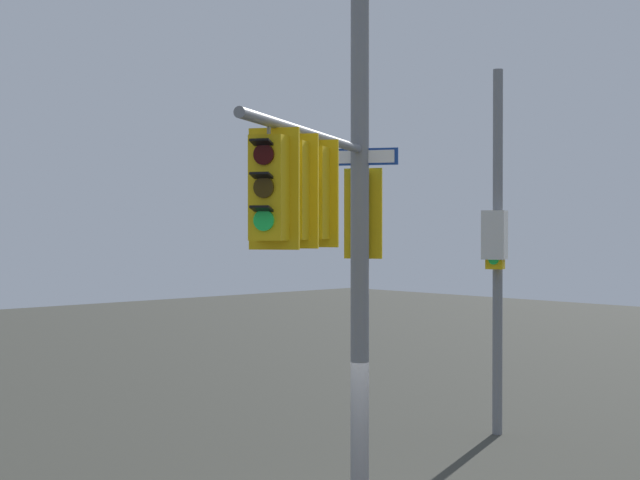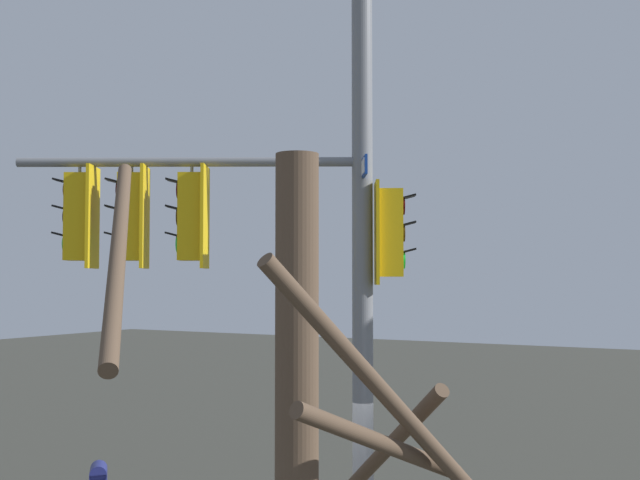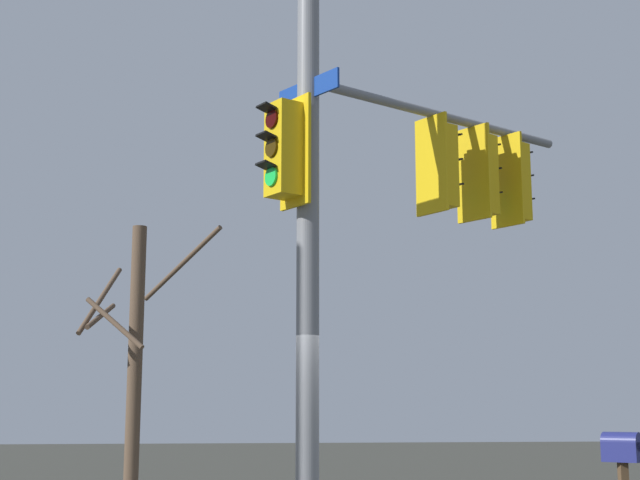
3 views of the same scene
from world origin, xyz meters
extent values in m
cylinder|color=slate|center=(0.46, -0.41, 4.48)|extent=(0.26, 0.26, 8.96)
cylinder|color=slate|center=(-0.60, 1.51, 5.52)|extent=(2.22, 3.90, 0.12)
cube|color=gold|center=(-0.58, 1.48, 4.82)|extent=(0.46, 0.44, 1.10)
cube|color=gold|center=(-0.50, 1.33, 4.82)|extent=(0.51, 0.31, 1.30)
cylinder|color=#2F0403|center=(-0.66, 1.62, 5.16)|extent=(0.21, 0.13, 0.22)
cube|color=black|center=(-0.70, 1.69, 5.28)|extent=(0.26, 0.24, 0.06)
cylinder|color=#352504|center=(-0.66, 1.62, 4.82)|extent=(0.21, 0.13, 0.22)
cube|color=black|center=(-0.70, 1.69, 4.94)|extent=(0.26, 0.24, 0.06)
cylinder|color=#19D147|center=(-0.66, 1.62, 4.48)|extent=(0.21, 0.13, 0.22)
cube|color=black|center=(-0.70, 1.69, 4.60)|extent=(0.26, 0.24, 0.06)
cylinder|color=slate|center=(-0.58, 1.48, 5.44)|extent=(0.04, 0.04, 0.15)
cube|color=gold|center=(-0.95, 2.15, 4.82)|extent=(0.47, 0.45, 1.10)
cube|color=gold|center=(-0.86, 2.01, 4.82)|extent=(0.49, 0.34, 1.30)
cylinder|color=#2F0403|center=(-1.04, 2.29, 5.16)|extent=(0.20, 0.14, 0.22)
cube|color=black|center=(-1.08, 2.35, 5.28)|extent=(0.26, 0.25, 0.06)
cylinder|color=#352504|center=(-1.04, 2.29, 4.82)|extent=(0.20, 0.14, 0.22)
cube|color=black|center=(-1.08, 2.35, 4.94)|extent=(0.26, 0.25, 0.06)
cylinder|color=#19D147|center=(-1.04, 2.29, 4.48)|extent=(0.20, 0.14, 0.22)
cube|color=black|center=(-1.08, 2.35, 4.60)|extent=(0.26, 0.25, 0.06)
cylinder|color=slate|center=(-0.95, 2.15, 5.44)|extent=(0.04, 0.04, 0.15)
cube|color=gold|center=(-1.27, 2.73, 4.82)|extent=(0.46, 0.44, 1.10)
cube|color=gold|center=(-1.18, 2.58, 4.82)|extent=(0.50, 0.32, 1.30)
cylinder|color=#2F0403|center=(-1.35, 2.87, 5.16)|extent=(0.20, 0.14, 0.22)
cube|color=black|center=(-1.39, 2.93, 5.28)|extent=(0.26, 0.25, 0.06)
cylinder|color=#352504|center=(-1.35, 2.87, 4.82)|extent=(0.20, 0.14, 0.22)
cube|color=black|center=(-1.39, 2.93, 4.94)|extent=(0.26, 0.25, 0.06)
cylinder|color=#19D147|center=(-1.35, 2.87, 4.48)|extent=(0.20, 0.14, 0.22)
cube|color=black|center=(-1.39, 2.93, 4.60)|extent=(0.26, 0.25, 0.06)
cylinder|color=slate|center=(-1.27, 2.73, 5.44)|extent=(0.04, 0.04, 0.15)
cube|color=gold|center=(0.63, -0.72, 4.61)|extent=(0.46, 0.44, 1.10)
cube|color=gold|center=(0.55, -0.57, 4.61)|extent=(0.51, 0.30, 1.30)
cylinder|color=#2F0403|center=(0.71, -0.87, 4.95)|extent=(0.21, 0.13, 0.22)
cube|color=black|center=(0.75, -0.93, 5.07)|extent=(0.26, 0.24, 0.06)
cylinder|color=#352504|center=(0.71, -0.87, 4.61)|extent=(0.21, 0.13, 0.22)
cube|color=black|center=(0.75, -0.93, 4.73)|extent=(0.26, 0.24, 0.06)
cylinder|color=#19D147|center=(0.71, -0.87, 4.27)|extent=(0.21, 0.13, 0.22)
cube|color=black|center=(0.75, -0.93, 4.39)|extent=(0.26, 0.24, 0.06)
cube|color=navy|center=(0.46, -0.41, 5.41)|extent=(0.95, 0.60, 0.24)
cube|color=white|center=(0.45, -0.40, 5.41)|extent=(0.86, 0.53, 0.18)
cylinder|color=slate|center=(3.05, -7.28, 3.90)|extent=(0.21, 0.21, 7.79)
cube|color=silver|center=(2.87, -6.92, 4.27)|extent=(0.69, 0.74, 1.02)
cube|color=gold|center=(2.90, -6.99, 4.10)|extent=(0.45, 0.42, 1.10)
cylinder|color=#2F0403|center=(2.83, -6.84, 4.44)|extent=(0.21, 0.12, 0.22)
cube|color=black|center=(2.80, -6.77, 4.56)|extent=(0.26, 0.23, 0.06)
cylinder|color=#352504|center=(2.83, -6.84, 4.10)|extent=(0.21, 0.12, 0.22)
cube|color=black|center=(2.80, -6.77, 4.22)|extent=(0.26, 0.23, 0.06)
cylinder|color=#19D147|center=(2.83, -6.84, 3.76)|extent=(0.21, 0.12, 0.22)
cube|color=black|center=(2.80, -6.77, 3.88)|extent=(0.26, 0.23, 0.06)
camera|label=1|loc=(-8.67, 8.96, 4.38)|focal=51.79mm
camera|label=2|loc=(-8.50, -4.87, 4.03)|focal=44.65mm
camera|label=3|loc=(10.90, -1.76, 1.65)|focal=52.27mm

